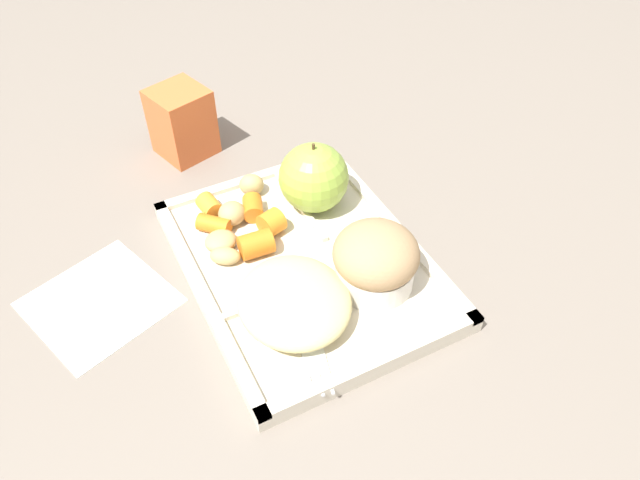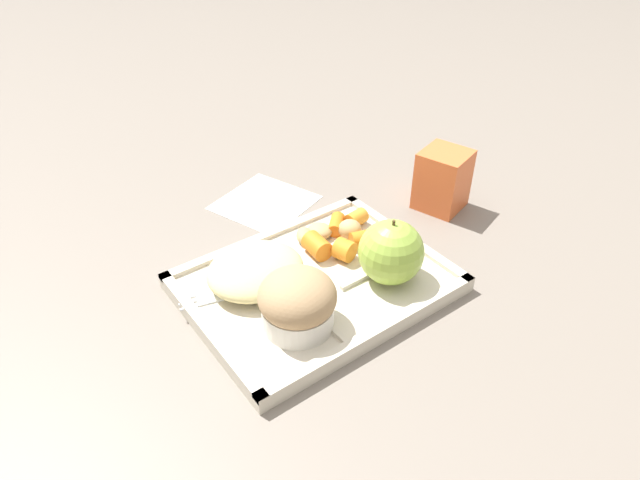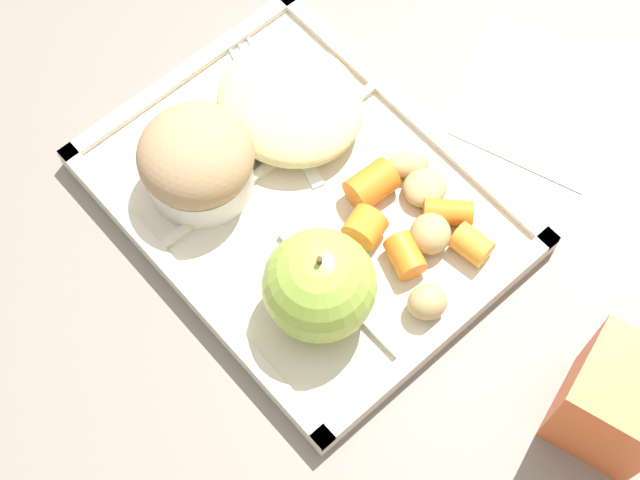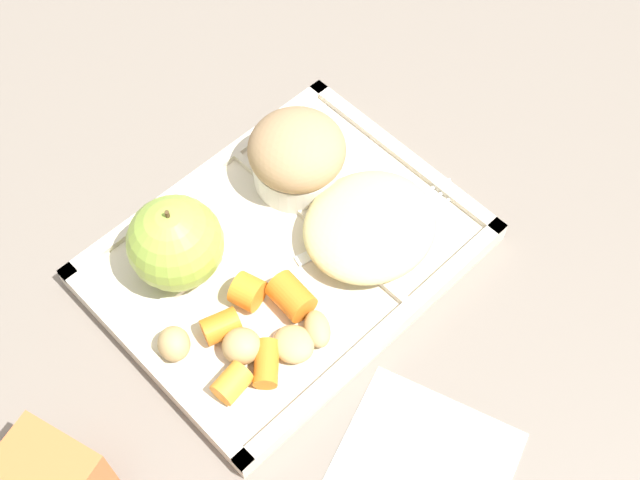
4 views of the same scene
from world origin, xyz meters
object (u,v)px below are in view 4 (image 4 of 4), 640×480
Objects in this scene: plastic_fork at (388,219)px; lunch_tray at (286,255)px; bran_muffin at (297,155)px; green_apple at (175,243)px.

lunch_tray is at bearing 155.95° from plastic_fork.
bran_muffin is at bearing 106.23° from plastic_fork.
green_apple is 0.13m from bran_muffin.
lunch_tray is at bearing -33.72° from green_apple.
green_apple is 0.18m from plastic_fork.
plastic_fork is (0.16, -0.09, -0.04)m from green_apple.
lunch_tray is 1.91× the size of plastic_fork.
green_apple is (-0.07, 0.05, 0.05)m from lunch_tray.
green_apple is at bearing 180.00° from bran_muffin.
plastic_fork is at bearing -28.74° from green_apple.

